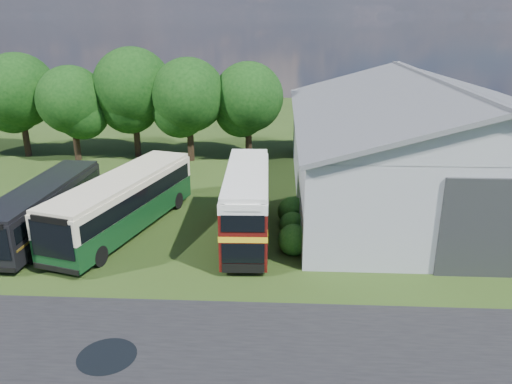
# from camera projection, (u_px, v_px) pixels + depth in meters

# --- Properties ---
(ground) EXTENTS (120.00, 120.00, 0.00)m
(ground) POSITION_uv_depth(u_px,v_px,m) (165.00, 313.00, 21.29)
(ground) COLOR #233811
(ground) RESTS_ON ground
(asphalt_road) EXTENTS (60.00, 8.00, 0.02)m
(asphalt_road) POSITION_uv_depth(u_px,v_px,m) (227.00, 361.00, 18.32)
(asphalt_road) COLOR black
(asphalt_road) RESTS_ON ground
(puddle) EXTENTS (2.20, 2.20, 0.01)m
(puddle) POSITION_uv_depth(u_px,v_px,m) (107.00, 357.00, 18.53)
(puddle) COLOR black
(puddle) RESTS_ON ground
(storage_shed) EXTENTS (18.80, 24.80, 8.15)m
(storage_shed) POSITION_uv_depth(u_px,v_px,m) (429.00, 136.00, 34.24)
(storage_shed) COLOR gray
(storage_shed) RESTS_ON ground
(tree_left_a) EXTENTS (6.46, 6.46, 9.12)m
(tree_left_a) POSITION_uv_depth(u_px,v_px,m) (19.00, 91.00, 43.27)
(tree_left_a) COLOR black
(tree_left_a) RESTS_ON ground
(tree_left_b) EXTENTS (5.78, 5.78, 8.16)m
(tree_left_b) POSITION_uv_depth(u_px,v_px,m) (71.00, 100.00, 42.29)
(tree_left_b) COLOR black
(tree_left_b) RESTS_ON ground
(tree_mid) EXTENTS (6.80, 6.80, 9.60)m
(tree_mid) POSITION_uv_depth(u_px,v_px,m) (133.00, 87.00, 42.97)
(tree_mid) COLOR black
(tree_mid) RESTS_ON ground
(tree_right_a) EXTENTS (6.26, 6.26, 8.83)m
(tree_right_a) POSITION_uv_depth(u_px,v_px,m) (189.00, 95.00, 41.95)
(tree_right_a) COLOR black
(tree_right_a) RESTS_ON ground
(tree_right_b) EXTENTS (5.98, 5.98, 8.45)m
(tree_right_b) POSITION_uv_depth(u_px,v_px,m) (248.00, 97.00, 42.55)
(tree_right_b) COLOR black
(tree_right_b) RESTS_ON ground
(shrub_front) EXTENTS (1.70, 1.70, 1.70)m
(shrub_front) POSITION_uv_depth(u_px,v_px,m) (293.00, 253.00, 26.67)
(shrub_front) COLOR #194714
(shrub_front) RESTS_ON ground
(shrub_mid) EXTENTS (1.60, 1.60, 1.60)m
(shrub_mid) POSITION_uv_depth(u_px,v_px,m) (293.00, 237.00, 28.55)
(shrub_mid) COLOR #194714
(shrub_mid) RESTS_ON ground
(shrub_back) EXTENTS (1.80, 1.80, 1.80)m
(shrub_back) POSITION_uv_depth(u_px,v_px,m) (292.00, 224.00, 30.44)
(shrub_back) COLOR #194714
(shrub_back) RESTS_ON ground
(bus_green_single) EXTENTS (5.96, 12.32, 3.31)m
(bus_green_single) POSITION_uv_depth(u_px,v_px,m) (123.00, 203.00, 28.88)
(bus_green_single) COLOR black
(bus_green_single) RESTS_ON ground
(bus_maroon_double) EXTENTS (2.65, 9.43, 4.03)m
(bus_maroon_double) POSITION_uv_depth(u_px,v_px,m) (247.00, 205.00, 27.86)
(bus_maroon_double) COLOR black
(bus_maroon_double) RESTS_ON ground
(bus_dark_single) EXTENTS (2.97, 10.73, 2.93)m
(bus_dark_single) POSITION_uv_depth(u_px,v_px,m) (44.00, 208.00, 28.63)
(bus_dark_single) COLOR black
(bus_dark_single) RESTS_ON ground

